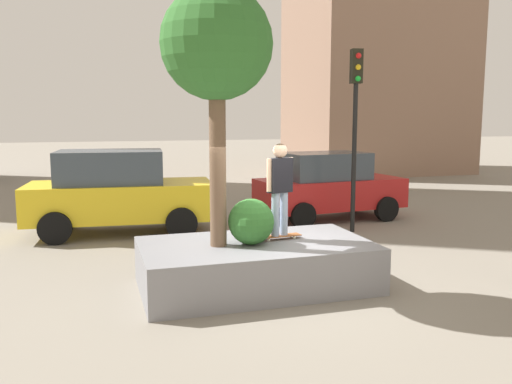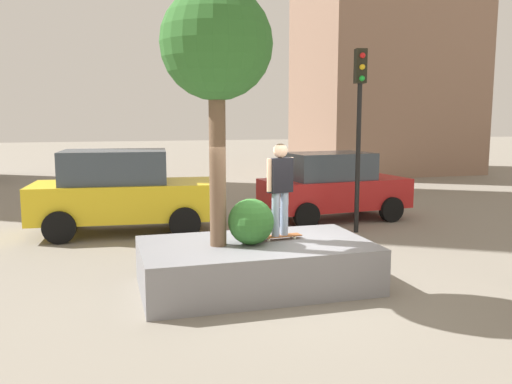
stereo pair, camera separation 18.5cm
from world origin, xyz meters
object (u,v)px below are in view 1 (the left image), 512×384
Objects in this scene: planter_ledge at (256,265)px; plaza_tree at (217,47)px; taxi_cab at (118,192)px; skateboarder at (280,183)px; traffic_light_corner at (355,109)px; bystander_watching at (279,200)px; sedan_parked at (328,186)px; skateboard at (280,236)px.

planter_ledge is 3.78m from plaza_tree.
taxi_cab is at bearing 105.02° from plaza_tree.
traffic_light_corner is (3.29, 3.49, 1.35)m from skateboarder.
traffic_light_corner reaches higher than bystander_watching.
taxi_cab is (-2.58, 5.13, -0.74)m from skateboarder.
sedan_parked is 2.45m from bystander_watching.
traffic_light_corner is at bearing -11.49° from bystander_watching.
skateboard is (1.16, 0.14, -3.26)m from plaza_tree.
plaza_tree is at bearing -173.30° from skateboarder.
plaza_tree is 5.75m from bystander_watching.
skateboard is at bearing 6.70° from plaza_tree.
sedan_parked is at bearing 86.41° from traffic_light_corner.
sedan_parked reaches higher than skateboard.
traffic_light_corner reaches higher than skateboarder.
skateboard is at bearing -133.31° from traffic_light_corner.
taxi_cab is at bearing 116.64° from skateboard.
taxi_cab is (-2.09, 5.26, 0.69)m from planter_ledge.
traffic_light_corner is at bearing 46.69° from skateboarder.
skateboard is 4.12m from bystander_watching.
planter_ledge is 0.93× the size of plaza_tree.
skateboard is 0.17× the size of traffic_light_corner.
bystander_watching is (-1.91, 0.39, -2.32)m from traffic_light_corner.
plaza_tree reaches higher than planter_ledge.
taxi_cab is at bearing -178.85° from sedan_parked.
planter_ledge is 0.91× the size of sedan_parked.
taxi_cab is 5.98m from sedan_parked.
traffic_light_corner is (3.29, 3.49, 2.33)m from skateboard.
sedan_parked is (3.40, 5.25, 0.15)m from skateboard.
traffic_light_corner is (4.45, 3.63, -0.93)m from plaza_tree.
plaza_tree is 2.60× the size of skateboarder.
planter_ledge is 6.66m from sedan_parked.
skateboarder is 0.38× the size of sedan_parked.
traffic_light_corner is 3.11× the size of bystander_watching.
taxi_cab reaches higher than sedan_parked.
skateboarder is 5.79m from taxi_cab.
plaza_tree is 7.72m from sedan_parked.
plaza_tree is 3.46m from skateboard.
skateboard is at bearing 14.38° from planter_ledge.
sedan_parked is (3.88, 5.38, 0.60)m from planter_ledge.
taxi_cab is (-2.58, 5.13, 0.23)m from skateboard.
taxi_cab is 4.15m from bystander_watching.
sedan_parked is (5.98, 0.12, -0.09)m from taxi_cab.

